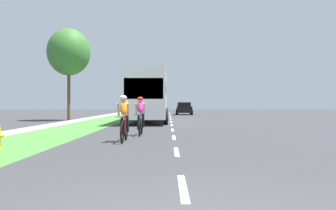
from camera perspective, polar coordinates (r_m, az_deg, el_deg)
name	(u,v)px	position (r m, az deg, el deg)	size (l,w,h in m)	color
ground_plane	(172,123)	(23.38, 0.69, -3.01)	(120.00, 120.00, 0.00)	#38383A
grass_verge	(97,123)	(23.87, -11.52, -2.94)	(2.89, 70.00, 0.01)	#478438
sidewalk_concrete	(66,123)	(24.38, -16.34, -2.88)	(1.29, 70.00, 0.10)	#9E998E
lane_markings_center	(172,121)	(27.38, 0.61, -2.55)	(0.12, 53.80, 0.01)	white
cyclist_lead	(125,118)	(11.95, -7.05, -2.11)	(0.42, 1.72, 1.58)	black
cyclist_trailing	(141,116)	(14.37, -4.36, -1.74)	(0.42, 1.72, 1.58)	black
bus_white	(150,95)	(25.67, -2.98, 1.69)	(2.78, 11.60, 3.48)	silver
sedan_black	(185,108)	(43.05, 2.77, -0.56)	(1.98, 4.30, 1.52)	black
suv_red	(158,106)	(54.36, -1.58, -0.23)	(2.15, 4.70, 1.79)	red
pickup_maroon	(162,107)	(64.42, -1.03, -0.29)	(2.22, 5.10, 1.64)	maroon
street_tree_near	(70,52)	(28.72, -15.75, 8.27)	(3.33, 3.33, 7.21)	brown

